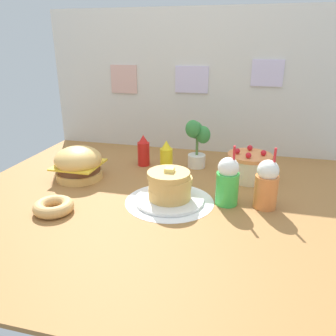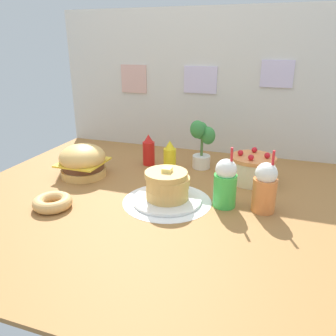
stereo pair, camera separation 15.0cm
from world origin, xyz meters
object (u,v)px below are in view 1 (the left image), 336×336
(pancake_stack, at_px, (170,188))
(ketchup_bottle, at_px, (144,151))
(orange_float_cup, at_px, (267,184))
(potted_plant, at_px, (197,142))
(layer_cake, at_px, (249,166))
(burger, at_px, (79,164))
(cream_soda_cup, at_px, (228,181))
(mustard_bottle, at_px, (166,158))
(donut_pink_glaze, at_px, (53,206))

(pancake_stack, xyz_separation_m, ketchup_bottle, (-0.32, 0.52, 0.02))
(orange_float_cup, height_order, potted_plant, potted_plant)
(orange_float_cup, bearing_deg, ketchup_bottle, 150.85)
(layer_cake, bearing_deg, burger, -166.20)
(burger, height_order, pancake_stack, burger)
(burger, bearing_deg, cream_soda_cup, -7.80)
(layer_cake, bearing_deg, pancake_stack, -132.97)
(burger, distance_m, cream_soda_cup, 0.96)
(ketchup_bottle, distance_m, cream_soda_cup, 0.78)
(cream_soda_cup, distance_m, orange_float_cup, 0.20)
(burger, distance_m, mustard_bottle, 0.57)
(burger, xyz_separation_m, orange_float_cup, (1.15, -0.12, 0.03))
(donut_pink_glaze, height_order, potted_plant, potted_plant)
(donut_pink_glaze, bearing_deg, potted_plant, 54.88)
(burger, distance_m, pancake_stack, 0.67)
(orange_float_cup, bearing_deg, pancake_stack, -173.10)
(mustard_bottle, distance_m, donut_pink_glaze, 0.81)
(cream_soda_cup, bearing_deg, potted_plant, 115.76)
(layer_cake, distance_m, ketchup_bottle, 0.74)
(orange_float_cup, distance_m, potted_plant, 0.70)
(pancake_stack, distance_m, potted_plant, 0.60)
(pancake_stack, bearing_deg, mustard_bottle, 106.89)
(layer_cake, xyz_separation_m, cream_soda_cup, (-0.11, -0.39, 0.05))
(ketchup_bottle, bearing_deg, cream_soda_cup, -36.95)
(ketchup_bottle, bearing_deg, layer_cake, -6.39)
(mustard_bottle, bearing_deg, ketchup_bottle, 152.56)
(ketchup_bottle, xyz_separation_m, mustard_bottle, (0.19, -0.10, 0.00))
(mustard_bottle, bearing_deg, cream_soda_cup, -40.55)
(orange_float_cup, bearing_deg, cream_soda_cup, -177.27)
(cream_soda_cup, bearing_deg, ketchup_bottle, 143.05)
(donut_pink_glaze, bearing_deg, ketchup_bottle, 73.74)
(orange_float_cup, distance_m, donut_pink_glaze, 1.11)
(cream_soda_cup, relative_size, orange_float_cup, 1.00)
(pancake_stack, xyz_separation_m, cream_soda_cup, (0.31, 0.05, 0.05))
(pancake_stack, xyz_separation_m, orange_float_cup, (0.51, 0.06, 0.05))
(burger, height_order, orange_float_cup, orange_float_cup)
(layer_cake, height_order, cream_soda_cup, cream_soda_cup)
(pancake_stack, xyz_separation_m, potted_plant, (0.05, 0.58, 0.10))
(ketchup_bottle, distance_m, donut_pink_glaze, 0.83)
(donut_pink_glaze, relative_size, potted_plant, 0.61)
(cream_soda_cup, bearing_deg, pancake_stack, -170.40)
(cream_soda_cup, distance_m, potted_plant, 0.59)
(layer_cake, xyz_separation_m, mustard_bottle, (-0.54, -0.02, 0.02))
(layer_cake, height_order, orange_float_cup, orange_float_cup)
(potted_plant, bearing_deg, orange_float_cup, -48.78)
(burger, bearing_deg, orange_float_cup, -5.97)
(orange_float_cup, bearing_deg, donut_pink_glaze, -162.69)
(potted_plant, bearing_deg, donut_pink_glaze, -125.12)
(mustard_bottle, distance_m, cream_soda_cup, 0.57)
(burger, distance_m, layer_cake, 1.09)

